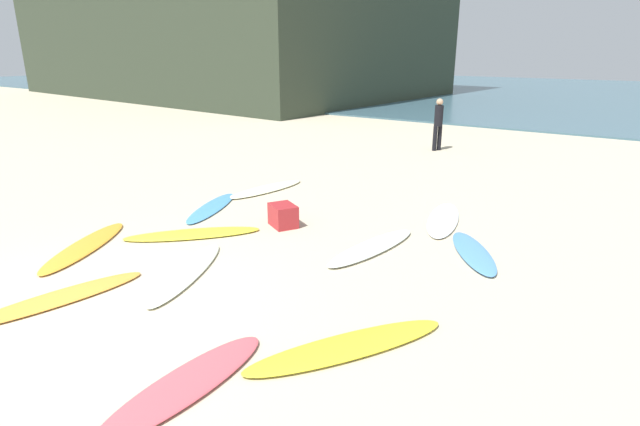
% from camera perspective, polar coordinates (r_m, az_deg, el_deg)
% --- Properties ---
extents(ground_plane, '(120.00, 120.00, 0.00)m').
position_cam_1_polar(ground_plane, '(7.36, -26.88, -10.44)').
color(ground_plane, beige).
extents(ocean_water, '(120.00, 40.00, 0.08)m').
position_cam_1_polar(ocean_water, '(42.50, 26.96, 11.87)').
color(ocean_water, '#426675').
rests_on(ocean_water, ground_plane).
extents(surfboard_0, '(2.08, 2.18, 0.06)m').
position_cam_1_polar(surfboard_0, '(9.56, -14.19, -2.30)').
color(surfboard_0, yellow).
rests_on(surfboard_0, ground_plane).
extents(surfboard_1, '(1.59, 2.40, 0.07)m').
position_cam_1_polar(surfboard_1, '(9.60, -25.05, -3.42)').
color(surfboard_1, '#F59F2D').
rests_on(surfboard_1, ground_plane).
extents(surfboard_2, '(1.49, 1.87, 0.08)m').
position_cam_1_polar(surfboard_2, '(8.81, 16.94, -4.27)').
color(surfboard_2, '#5594D9').
rests_on(surfboard_2, ground_plane).
extents(surfboard_3, '(1.40, 2.34, 0.07)m').
position_cam_1_polar(surfboard_3, '(7.99, -14.84, -6.47)').
color(surfboard_3, silver).
rests_on(surfboard_3, ground_plane).
extents(surfboard_4, '(0.59, 2.10, 0.07)m').
position_cam_1_polar(surfboard_4, '(5.58, -14.86, -18.14)').
color(surfboard_4, '#D4535C').
rests_on(surfboard_4, ground_plane).
extents(surfboard_5, '(0.81, 2.33, 0.09)m').
position_cam_1_polar(surfboard_5, '(8.68, 5.91, -3.85)').
color(surfboard_5, white).
rests_on(surfboard_5, ground_plane).
extents(surfboard_6, '(1.18, 2.37, 0.07)m').
position_cam_1_polar(surfboard_6, '(10.34, 13.75, -0.68)').
color(surfboard_6, silver).
rests_on(surfboard_6, ground_plane).
extents(surfboard_7, '(0.89, 2.34, 0.07)m').
position_cam_1_polar(surfboard_7, '(12.30, -6.11, 2.74)').
color(surfboard_7, '#ECEBBF').
rests_on(surfboard_7, ground_plane).
extents(surfboard_8, '(1.73, 2.44, 0.07)m').
position_cam_1_polar(surfboard_8, '(5.97, 3.16, -14.81)').
color(surfboard_8, yellow).
rests_on(surfboard_8, ground_plane).
extents(surfboard_9, '(0.97, 2.42, 0.06)m').
position_cam_1_polar(surfboard_9, '(7.84, -27.53, -8.54)').
color(surfboard_9, gold).
rests_on(surfboard_9, ground_plane).
extents(surfboard_10, '(1.31, 2.24, 0.06)m').
position_cam_1_polar(surfboard_10, '(11.05, -12.16, 0.62)').
color(surfboard_10, '#4F9EDE').
rests_on(surfboard_10, ground_plane).
extents(beachgoer_near, '(0.38, 0.38, 1.71)m').
position_cam_1_polar(beachgoer_near, '(17.42, 13.23, 10.01)').
color(beachgoer_near, black).
rests_on(beachgoer_near, ground_plane).
extents(beach_cooler, '(0.69, 0.64, 0.43)m').
position_cam_1_polar(beach_cooler, '(9.72, -4.19, -0.28)').
color(beach_cooler, '#B2282D').
rests_on(beach_cooler, ground_plane).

